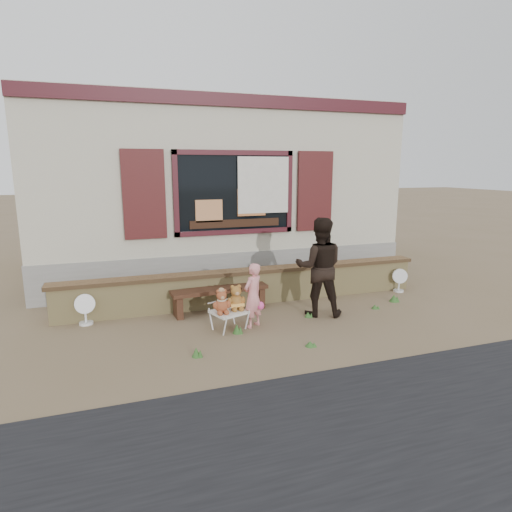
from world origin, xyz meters
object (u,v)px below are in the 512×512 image
object	(u,v)px
folding_chair	(229,313)
child	(253,295)
adult	(319,267)
teddy_bear_left	(221,301)
teddy_bear_right	(236,297)
bench	(220,294)

from	to	relation	value
folding_chair	child	distance (m)	0.47
folding_chair	child	bearing A→B (deg)	-19.83
adult	child	bearing A→B (deg)	30.51
child	teddy_bear_left	bearing A→B (deg)	-27.41
teddy_bear_right	adult	distance (m)	1.59
bench	adult	size ratio (longest dim) A/B	1.03
teddy_bear_left	child	size ratio (longest dim) A/B	0.37
folding_chair	teddy_bear_left	distance (m)	0.27
bench	child	bearing A→B (deg)	-74.00
teddy_bear_left	bench	bearing A→B (deg)	57.65
teddy_bear_left	teddy_bear_right	bearing A→B (deg)	-0.00
child	adult	distance (m)	1.33
teddy_bear_left	folding_chair	bearing A→B (deg)	0.00
child	adult	size ratio (longest dim) A/B	0.61
folding_chair	teddy_bear_left	size ratio (longest dim) A/B	1.62
bench	folding_chair	size ratio (longest dim) A/B	2.80
teddy_bear_left	child	world-z (taller)	child
bench	teddy_bear_left	world-z (taller)	teddy_bear_left
bench	adult	distance (m)	1.84
bench	teddy_bear_right	world-z (taller)	teddy_bear_right
teddy_bear_left	child	distance (m)	0.54
adult	teddy_bear_left	bearing A→B (deg)	29.61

